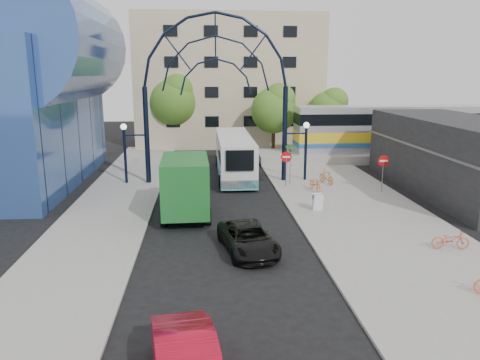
{
  "coord_description": "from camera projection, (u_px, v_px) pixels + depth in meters",
  "views": [
    {
      "loc": [
        -1.0,
        -19.76,
        7.96
      ],
      "look_at": [
        1.07,
        6.0,
        2.01
      ],
      "focal_mm": 35.0,
      "sensor_mm": 36.0,
      "label": 1
    }
  ],
  "objects": [
    {
      "name": "street_name_sign",
      "position": [
        290.0,
        157.0,
        33.23
      ],
      "size": [
        0.7,
        0.7,
        2.8
      ],
      "color": "slate",
      "rests_on": "sidewalk_east"
    },
    {
      "name": "commercial_block_east",
      "position": [
        456.0,
        156.0,
        31.46
      ],
      "size": [
        6.0,
        16.0,
        5.0
      ],
      "primitive_type": "cube",
      "color": "black",
      "rests_on": "ground"
    },
    {
      "name": "bike_far_a",
      "position": [
        450.0,
        240.0,
        21.2
      ],
      "size": [
        1.75,
        0.8,
        0.89
      ],
      "primitive_type": "imported",
      "rotation": [
        0.0,
        0.0,
        1.44
      ],
      "color": "#D04629",
      "rests_on": "sidewalk_east"
    },
    {
      "name": "green_truck",
      "position": [
        186.0,
        185.0,
        26.61
      ],
      "size": [
        2.79,
        6.86,
        3.43
      ],
      "rotation": [
        0.0,
        0.0,
        0.03
      ],
      "color": "black",
      "rests_on": "ground"
    },
    {
      "name": "sidewalk_east",
      "position": [
        369.0,
        221.0,
        25.56
      ],
      "size": [
        8.0,
        56.0,
        0.12
      ],
      "primitive_type": "cube",
      "color": "gray",
      "rests_on": "ground"
    },
    {
      "name": "ground",
      "position": [
        227.0,
        254.0,
        21.06
      ],
      "size": [
        120.0,
        120.0,
        0.0
      ],
      "primitive_type": "plane",
      "color": "black",
      "rests_on": "ground"
    },
    {
      "name": "stop_sign",
      "position": [
        286.0,
        160.0,
        32.64
      ],
      "size": [
        0.8,
        0.07,
        2.5
      ],
      "color": "slate",
      "rests_on": "sidewalk_east"
    },
    {
      "name": "apartment_block",
      "position": [
        228.0,
        81.0,
        53.62
      ],
      "size": [
        20.0,
        12.1,
        14.0
      ],
      "color": "tan",
      "rests_on": "ground"
    },
    {
      "name": "bike_near_a",
      "position": [
        315.0,
        184.0,
        31.6
      ],
      "size": [
        0.94,
        1.96,
        0.99
      ],
      "primitive_type": "imported",
      "rotation": [
        0.0,
        0.0,
        0.15
      ],
      "color": "orange",
      "rests_on": "sidewalk_east"
    },
    {
      "name": "tree_north_c",
      "position": [
        330.0,
        109.0,
        48.17
      ],
      "size": [
        4.16,
        4.16,
        6.5
      ],
      "color": "#382314",
      "rests_on": "ground"
    },
    {
      "name": "city_bus",
      "position": [
        234.0,
        155.0,
        36.73
      ],
      "size": [
        2.77,
        11.56,
        3.17
      ],
      "rotation": [
        0.0,
        0.0,
        -0.0
      ],
      "color": "silver",
      "rests_on": "ground"
    },
    {
      "name": "train_car",
      "position": [
        429.0,
        128.0,
        43.34
      ],
      "size": [
        25.1,
        3.05,
        4.2
      ],
      "color": "#B7B7BC",
      "rests_on": "train_platform"
    },
    {
      "name": "plaza_west",
      "position": [
        106.0,
        216.0,
        26.37
      ],
      "size": [
        5.0,
        50.0,
        0.12
      ],
      "primitive_type": "cube",
      "color": "gray",
      "rests_on": "ground"
    },
    {
      "name": "tree_north_b",
      "position": [
        174.0,
        99.0,
        48.65
      ],
      "size": [
        5.12,
        5.12,
        8.0
      ],
      "color": "#382314",
      "rests_on": "ground"
    },
    {
      "name": "do_not_enter_sign",
      "position": [
        383.0,
        164.0,
        31.19
      ],
      "size": [
        0.76,
        0.07,
        2.48
      ],
      "color": "slate",
      "rests_on": "sidewalk_east"
    },
    {
      "name": "bike_near_b",
      "position": [
        326.0,
        177.0,
        33.68
      ],
      "size": [
        1.05,
        1.79,
        1.04
      ],
      "primitive_type": "imported",
      "rotation": [
        0.0,
        0.0,
        0.35
      ],
      "color": "orange",
      "rests_on": "sidewalk_east"
    },
    {
      "name": "tree_north_a",
      "position": [
        275.0,
        108.0,
        45.69
      ],
      "size": [
        4.48,
        4.48,
        7.0
      ],
      "color": "#382314",
      "rests_on": "ground"
    },
    {
      "name": "sandwich_board",
      "position": [
        318.0,
        200.0,
        27.14
      ],
      "size": [
        0.55,
        0.61,
        0.99
      ],
      "color": "white",
      "rests_on": "sidewalk_east"
    },
    {
      "name": "train_platform",
      "position": [
        427.0,
        155.0,
        43.9
      ],
      "size": [
        32.0,
        5.0,
        0.8
      ],
      "primitive_type": "cube",
      "color": "gray",
      "rests_on": "ground"
    },
    {
      "name": "black_suv",
      "position": [
        248.0,
        239.0,
        21.13
      ],
      "size": [
        2.84,
        4.83,
        1.26
      ],
      "primitive_type": "imported",
      "rotation": [
        0.0,
        0.0,
        0.17
      ],
      "color": "black",
      "rests_on": "ground"
    },
    {
      "name": "gateway_arch",
      "position": [
        216.0,
        64.0,
        32.74
      ],
      "size": [
        13.64,
        0.44,
        12.1
      ],
      "color": "black",
      "rests_on": "ground"
    }
  ]
}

